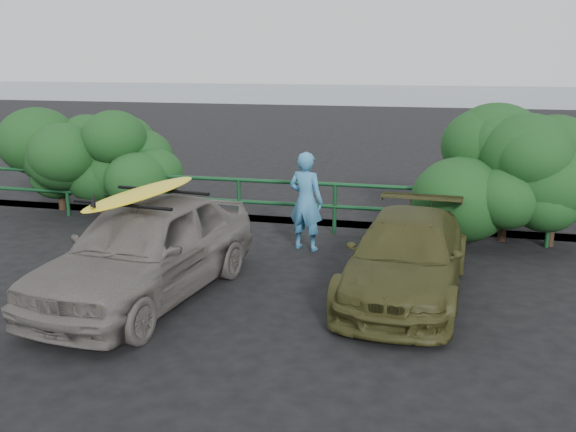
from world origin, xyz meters
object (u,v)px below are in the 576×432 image
sedan (146,249)px  man (306,201)px  surfboard (143,193)px  guardrail (286,205)px  olive_vehicle (406,256)px

sedan → man: (1.71, 2.95, 0.16)m
surfboard → sedan: bearing=0.0°
guardrail → surfboard: (-1.03, -4.15, 1.05)m
guardrail → man: 1.43m
man → sedan: bearing=74.6°
guardrail → olive_vehicle: 4.06m
man → guardrail: bearing=-45.9°
sedan → surfboard: size_ratio=1.63×
olive_vehicle → surfboard: bearing=-160.5°
sedan → man: bearing=66.6°
sedan → surfboard: bearing=0.0°
olive_vehicle → man: man is taller
guardrail → sedan: 4.28m
guardrail → man: man is taller
olive_vehicle → surfboard: 3.93m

